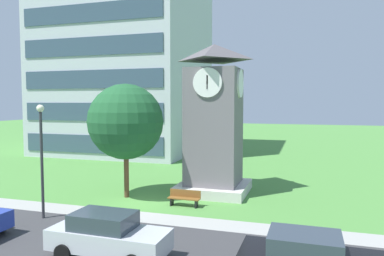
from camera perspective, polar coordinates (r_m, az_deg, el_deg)
name	(u,v)px	position (r m, az deg, el deg)	size (l,w,h in m)	color
ground_plane	(138,203)	(21.66, -8.36, -11.46)	(160.00, 160.00, 0.00)	#4C893D
street_asphalt	(66,247)	(16.23, -19.03, -17.00)	(120.00, 7.20, 0.01)	#38383A
kerb_strip	(119,215)	(19.74, -11.25, -13.03)	(120.00, 1.60, 0.01)	#9E9E99
office_building	(127,56)	(44.60, -10.05, 10.98)	(16.65, 15.58, 22.40)	#B7BCC6
clock_tower	(214,128)	(23.23, 3.44, 0.04)	(4.28, 4.28, 9.37)	slate
park_bench	(184,198)	(20.75, -1.19, -10.79)	(1.81, 0.51, 0.88)	brown
street_lamp	(41,148)	(19.53, -22.32, -2.88)	(0.36, 0.36, 5.65)	#333338
tree_streetside	(126,122)	(22.38, -10.24, 0.96)	(4.54, 4.54, 6.87)	#513823
parked_car_silver	(108,235)	(14.51, -12.93, -15.85)	(4.52, 1.95, 1.69)	silver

